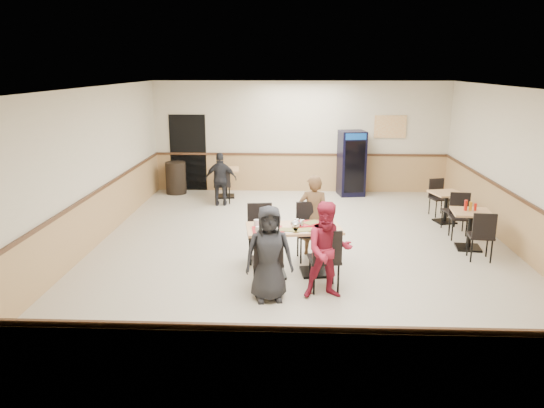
{
  "coord_description": "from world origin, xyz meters",
  "views": [
    {
      "loc": [
        -0.16,
        -9.42,
        3.38
      ],
      "look_at": [
        -0.54,
        -0.5,
        1.05
      ],
      "focal_mm": 35.0,
      "sensor_mm": 36.0,
      "label": 1
    }
  ],
  "objects_px": {
    "main_table": "(294,243)",
    "pepsi_cooler": "(352,163)",
    "diner_woman_right": "(328,250)",
    "side_table_far": "(446,202)",
    "lone_diner": "(221,179)",
    "side_table_near": "(470,224)",
    "diner_woman_left": "(269,253)",
    "diner_man_opposite": "(314,215)",
    "back_table": "(225,178)",
    "trash_bin": "(176,178)"
  },
  "relations": [
    {
      "from": "main_table",
      "to": "pepsi_cooler",
      "type": "relative_size",
      "value": 0.95
    },
    {
      "from": "diner_woman_right",
      "to": "side_table_far",
      "type": "relative_size",
      "value": 1.89
    },
    {
      "from": "lone_diner",
      "to": "side_table_near",
      "type": "xyz_separation_m",
      "value": [
        5.15,
        -3.04,
        -0.17
      ]
    },
    {
      "from": "diner_woman_left",
      "to": "diner_man_opposite",
      "type": "height_order",
      "value": "diner_man_opposite"
    },
    {
      "from": "back_table",
      "to": "pepsi_cooler",
      "type": "bearing_deg",
      "value": 6.71
    },
    {
      "from": "pepsi_cooler",
      "to": "side_table_far",
      "type": "bearing_deg",
      "value": -63.42
    },
    {
      "from": "diner_man_opposite",
      "to": "trash_bin",
      "type": "distance_m",
      "value": 5.9
    },
    {
      "from": "side_table_far",
      "to": "trash_bin",
      "type": "height_order",
      "value": "trash_bin"
    },
    {
      "from": "main_table",
      "to": "lone_diner",
      "type": "distance_m",
      "value": 4.82
    },
    {
      "from": "lone_diner",
      "to": "pepsi_cooler",
      "type": "height_order",
      "value": "pepsi_cooler"
    },
    {
      "from": "diner_woman_right",
      "to": "trash_bin",
      "type": "bearing_deg",
      "value": 112.1
    },
    {
      "from": "lone_diner",
      "to": "trash_bin",
      "type": "bearing_deg",
      "value": -45.44
    },
    {
      "from": "side_table_near",
      "to": "side_table_far",
      "type": "xyz_separation_m",
      "value": [
        0.03,
        1.76,
        -0.04
      ]
    },
    {
      "from": "diner_woman_right",
      "to": "trash_bin",
      "type": "distance_m",
      "value": 7.54
    },
    {
      "from": "diner_man_opposite",
      "to": "back_table",
      "type": "height_order",
      "value": "diner_man_opposite"
    },
    {
      "from": "lone_diner",
      "to": "diner_man_opposite",
      "type": "bearing_deg",
      "value": 117.49
    },
    {
      "from": "main_table",
      "to": "side_table_far",
      "type": "relative_size",
      "value": 2.09
    },
    {
      "from": "diner_woman_right",
      "to": "diner_man_opposite",
      "type": "relative_size",
      "value": 0.99
    },
    {
      "from": "diner_man_opposite",
      "to": "back_table",
      "type": "distance_m",
      "value": 4.85
    },
    {
      "from": "diner_woman_right",
      "to": "trash_bin",
      "type": "xyz_separation_m",
      "value": [
        -3.73,
        6.55,
        -0.31
      ]
    },
    {
      "from": "diner_woman_left",
      "to": "lone_diner",
      "type": "relative_size",
      "value": 1.09
    },
    {
      "from": "side_table_near",
      "to": "pepsi_cooler",
      "type": "height_order",
      "value": "pepsi_cooler"
    },
    {
      "from": "back_table",
      "to": "lone_diner",
      "type": "bearing_deg",
      "value": -90.0
    },
    {
      "from": "side_table_far",
      "to": "pepsi_cooler",
      "type": "distance_m",
      "value": 3.16
    },
    {
      "from": "diner_woman_left",
      "to": "side_table_far",
      "type": "height_order",
      "value": "diner_woman_left"
    },
    {
      "from": "side_table_far",
      "to": "back_table",
      "type": "relative_size",
      "value": 0.99
    },
    {
      "from": "diner_man_opposite",
      "to": "pepsi_cooler",
      "type": "distance_m",
      "value": 4.87
    },
    {
      "from": "side_table_near",
      "to": "diner_woman_left",
      "type": "bearing_deg",
      "value": -146.69
    },
    {
      "from": "side_table_far",
      "to": "diner_man_opposite",
      "type": "bearing_deg",
      "value": -143.85
    },
    {
      "from": "side_table_near",
      "to": "pepsi_cooler",
      "type": "xyz_separation_m",
      "value": [
        -1.81,
        4.29,
        0.37
      ]
    },
    {
      "from": "main_table",
      "to": "back_table",
      "type": "distance_m",
      "value": 5.63
    },
    {
      "from": "diner_woman_right",
      "to": "trash_bin",
      "type": "height_order",
      "value": "diner_woman_right"
    },
    {
      "from": "side_table_near",
      "to": "back_table",
      "type": "relative_size",
      "value": 0.97
    },
    {
      "from": "main_table",
      "to": "side_table_far",
      "type": "xyz_separation_m",
      "value": [
        3.36,
        3.19,
        -0.09
      ]
    },
    {
      "from": "main_table",
      "to": "pepsi_cooler",
      "type": "xyz_separation_m",
      "value": [
        1.52,
        5.72,
        0.32
      ]
    },
    {
      "from": "side_table_near",
      "to": "main_table",
      "type": "bearing_deg",
      "value": -156.77
    },
    {
      "from": "main_table",
      "to": "diner_woman_left",
      "type": "bearing_deg",
      "value": -117.9
    },
    {
      "from": "diner_man_opposite",
      "to": "back_table",
      "type": "xyz_separation_m",
      "value": [
        -2.18,
        4.33,
        -0.24
      ]
    },
    {
      "from": "side_table_far",
      "to": "back_table",
      "type": "height_order",
      "value": "back_table"
    },
    {
      "from": "diner_woman_right",
      "to": "side_table_near",
      "type": "distance_m",
      "value": 3.65
    },
    {
      "from": "diner_woman_left",
      "to": "pepsi_cooler",
      "type": "xyz_separation_m",
      "value": [
        1.88,
        6.72,
        0.14
      ]
    },
    {
      "from": "pepsi_cooler",
      "to": "trash_bin",
      "type": "height_order",
      "value": "pepsi_cooler"
    },
    {
      "from": "main_table",
      "to": "trash_bin",
      "type": "bearing_deg",
      "value": 111.46
    },
    {
      "from": "lone_diner",
      "to": "back_table",
      "type": "relative_size",
      "value": 1.68
    },
    {
      "from": "diner_woman_left",
      "to": "back_table",
      "type": "height_order",
      "value": "diner_woman_left"
    },
    {
      "from": "pepsi_cooler",
      "to": "diner_man_opposite",
      "type": "bearing_deg",
      "value": -113.26
    },
    {
      "from": "diner_woman_right",
      "to": "diner_man_opposite",
      "type": "xyz_separation_m",
      "value": [
        -0.15,
        1.87,
        0.01
      ]
    },
    {
      "from": "diner_man_opposite",
      "to": "trash_bin",
      "type": "relative_size",
      "value": 1.73
    },
    {
      "from": "diner_woman_left",
      "to": "back_table",
      "type": "bearing_deg",
      "value": 93.08
    },
    {
      "from": "main_table",
      "to": "trash_bin",
      "type": "relative_size",
      "value": 1.89
    }
  ]
}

